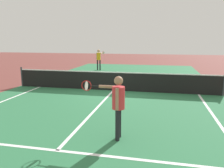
{
  "coord_description": "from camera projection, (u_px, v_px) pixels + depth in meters",
  "views": [
    {
      "loc": [
        2.24,
        -10.77,
        2.52
      ],
      "look_at": [
        0.64,
        -3.28,
        1.0
      ],
      "focal_mm": 35.54,
      "sensor_mm": 36.0,
      "label": 1
    }
  ],
  "objects": [
    {
      "name": "line_service_near",
      "position": [
        57.0,
        150.0,
        5.14
      ],
      "size": [
        8.22,
        0.1,
        0.01
      ],
      "primitive_type": "cube",
      "color": "white",
      "rests_on": "ground_plane"
    },
    {
      "name": "player_far",
      "position": [
        99.0,
        57.0,
        18.67
      ],
      "size": [
        0.5,
        1.24,
        1.75
      ],
      "color": "black",
      "rests_on": "ground_plane"
    },
    {
      "name": "net",
      "position": [
        113.0,
        81.0,
        11.18
      ],
      "size": [
        10.43,
        0.09,
        1.07
      ],
      "color": "#33383D",
      "rests_on": "ground_plane"
    },
    {
      "name": "court_surface_inbounds",
      "position": [
        113.0,
        90.0,
        11.28
      ],
      "size": [
        10.62,
        24.4,
        0.0
      ],
      "primitive_type": "cube",
      "color": "#2D7247",
      "rests_on": "ground_plane"
    },
    {
      "name": "ground_plane",
      "position": [
        113.0,
        90.0,
        11.28
      ],
      "size": [
        60.0,
        60.0,
        0.0
      ],
      "primitive_type": "plane",
      "color": "brown"
    },
    {
      "name": "player_near",
      "position": [
        117.0,
        101.0,
        5.58
      ],
      "size": [
        1.2,
        0.52,
        1.65
      ],
      "color": "black",
      "rests_on": "ground_plane"
    },
    {
      "name": "line_center_service",
      "position": [
        96.0,
        109.0,
        8.21
      ],
      "size": [
        0.1,
        6.4,
        0.01
      ],
      "primitive_type": "cube",
      "color": "white",
      "rests_on": "ground_plane"
    }
  ]
}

